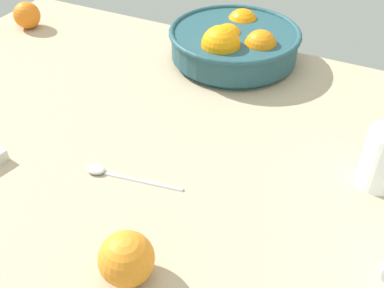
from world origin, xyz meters
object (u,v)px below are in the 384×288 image
(spoon, at_px, (118,175))
(loose_orange_0, at_px, (27,15))
(fruit_bowl, at_px, (234,43))
(loose_orange_2, at_px, (126,259))
(juice_glass, at_px, (382,162))

(spoon, bearing_deg, loose_orange_0, 144.24)
(loose_orange_0, distance_m, spoon, 0.64)
(fruit_bowl, distance_m, loose_orange_2, 0.60)
(loose_orange_0, xyz_separation_m, spoon, (0.52, -0.37, -0.03))
(loose_orange_0, height_order, loose_orange_2, loose_orange_2)
(loose_orange_0, bearing_deg, juice_glass, -12.61)
(loose_orange_0, height_order, spoon, loose_orange_0)
(juice_glass, height_order, loose_orange_0, juice_glass)
(juice_glass, xyz_separation_m, spoon, (-0.38, -0.17, -0.04))
(fruit_bowl, xyz_separation_m, spoon, (-0.02, -0.44, -0.04))
(juice_glass, bearing_deg, loose_orange_2, -128.57)
(spoon, bearing_deg, juice_glass, 24.47)
(loose_orange_2, relative_size, spoon, 0.44)
(spoon, bearing_deg, fruit_bowl, 87.35)
(fruit_bowl, bearing_deg, juice_glass, -37.17)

